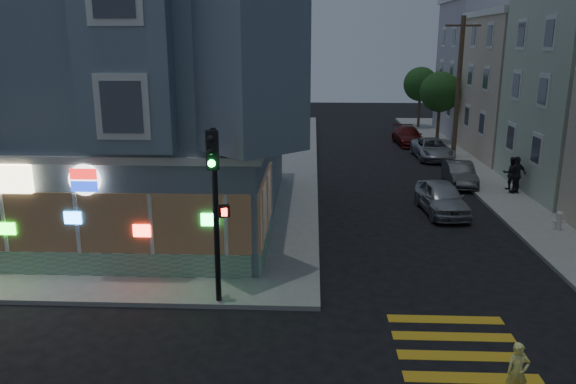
# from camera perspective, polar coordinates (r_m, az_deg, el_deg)

# --- Properties ---
(ground) EXTENTS (120.00, 120.00, 0.00)m
(ground) POSITION_cam_1_polar(r_m,az_deg,el_deg) (15.17, -8.42, -15.11)
(ground) COLOR black
(ground) RESTS_ON ground
(sidewalk_nw) EXTENTS (33.00, 42.00, 0.15)m
(sidewalk_nw) POSITION_cam_1_polar(r_m,az_deg,el_deg) (40.07, -21.41, 3.19)
(sidewalk_nw) COLOR gray
(sidewalk_nw) RESTS_ON ground
(corner_building) EXTENTS (14.60, 14.60, 11.40)m
(corner_building) POSITION_cam_1_polar(r_m,az_deg,el_deg) (25.45, -17.78, 10.36)
(corner_building) COLOR slate
(corner_building) RESTS_ON sidewalk_nw
(row_house_c) EXTENTS (12.00, 8.60, 9.00)m
(row_house_c) POSITION_cam_1_polar(r_m,az_deg,el_deg) (41.51, 26.78, 9.41)
(row_house_c) COLOR #C5B398
(row_house_c) RESTS_ON sidewalk_ne
(row_house_d) EXTENTS (12.00, 8.60, 10.50)m
(row_house_d) POSITION_cam_1_polar(r_m,az_deg,el_deg) (49.82, 22.71, 11.39)
(row_house_d) COLOR #A29EAE
(row_house_d) RESTS_ON sidewalk_ne
(utility_pole) EXTENTS (2.20, 0.30, 9.00)m
(utility_pole) POSITION_cam_1_polar(r_m,az_deg,el_deg) (38.11, 16.92, 10.21)
(utility_pole) COLOR #4C3826
(utility_pole) RESTS_ON sidewalk_ne
(street_tree_near) EXTENTS (3.00, 3.00, 5.30)m
(street_tree_near) POSITION_cam_1_polar(r_m,az_deg,el_deg) (44.05, 15.21, 9.77)
(street_tree_near) COLOR #4C3826
(street_tree_near) RESTS_ON sidewalk_ne
(street_tree_far) EXTENTS (3.00, 3.00, 5.30)m
(street_tree_far) POSITION_cam_1_polar(r_m,az_deg,el_deg) (51.86, 13.32, 10.61)
(street_tree_far) COLOR #4C3826
(street_tree_far) RESTS_ON sidewalk_ne
(running_child) EXTENTS (0.51, 0.35, 1.35)m
(running_child) POSITION_cam_1_polar(r_m,az_deg,el_deg) (13.65, 22.27, -16.58)
(running_child) COLOR #EFEE7A
(running_child) RESTS_ON ground
(pedestrian_a) EXTENTS (0.89, 0.73, 1.71)m
(pedestrian_a) POSITION_cam_1_polar(r_m,az_deg,el_deg) (31.23, 21.72, 1.80)
(pedestrian_a) COLOR black
(pedestrian_a) RESTS_ON sidewalk_ne
(pedestrian_b) EXTENTS (1.20, 0.85, 1.88)m
(pedestrian_b) POSITION_cam_1_polar(r_m,az_deg,el_deg) (30.51, 22.20, 1.63)
(pedestrian_b) COLOR #232027
(pedestrian_b) RESTS_ON sidewalk_ne
(parked_car_a) EXTENTS (2.03, 4.40, 1.46)m
(parked_car_a) POSITION_cam_1_polar(r_m,az_deg,el_deg) (26.40, 15.34, -0.55)
(parked_car_a) COLOR #A3A4AA
(parked_car_a) RESTS_ON ground
(parked_car_b) EXTENTS (1.53, 3.92, 1.27)m
(parked_car_b) POSITION_cam_1_polar(r_m,az_deg,el_deg) (31.82, 17.03, 1.76)
(parked_car_b) COLOR #3C3F42
(parked_car_b) RESTS_ON ground
(parked_car_c) EXTENTS (2.16, 4.65, 1.32)m
(parked_car_c) POSITION_cam_1_polar(r_m,az_deg,el_deg) (43.60, 12.13, 5.56)
(parked_car_c) COLOR maroon
(parked_car_c) RESTS_ON ground
(parked_car_d) EXTENTS (2.31, 4.85, 1.34)m
(parked_car_d) POSITION_cam_1_polar(r_m,az_deg,el_deg) (38.70, 14.46, 4.27)
(parked_car_d) COLOR #9EA2A8
(parked_car_d) RESTS_ON ground
(traffic_signal) EXTENTS (0.65, 0.58, 5.14)m
(traffic_signal) POSITION_cam_1_polar(r_m,az_deg,el_deg) (15.78, -7.44, 0.39)
(traffic_signal) COLOR black
(traffic_signal) RESTS_ON sidewalk_nw
(fire_hydrant) EXTENTS (0.45, 0.26, 0.78)m
(fire_hydrant) POSITION_cam_1_polar(r_m,az_deg,el_deg) (25.35, 25.81, -2.58)
(fire_hydrant) COLOR silver
(fire_hydrant) RESTS_ON sidewalk_ne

